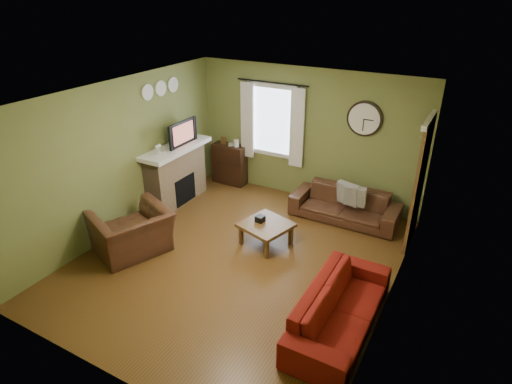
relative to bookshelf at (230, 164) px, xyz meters
The scene contains 31 objects.
floor 2.97m from the bookshelf, 55.49° to the right, with size 4.60×5.20×0.00m, color #563717.
ceiling 3.65m from the bookshelf, 55.49° to the right, with size 4.60×5.20×0.00m, color white.
wall_left 2.65m from the bookshelf, 104.64° to the right, with size 0.00×5.20×2.60m, color olive.
wall_right 4.73m from the bookshelf, 31.43° to the right, with size 0.00×5.20×2.60m, color olive.
wall_back 1.89m from the bookshelf, ahead, with size 4.60×0.00×2.60m, color olive.
wall_front 5.36m from the bookshelf, 71.65° to the right, with size 4.60×0.00×2.60m, color olive.
fireplace 1.35m from the bookshelf, 108.79° to the right, with size 0.40×1.40×1.10m, color #A1845B.
firebox 1.30m from the bookshelf, 100.82° to the right, with size 0.04×0.60×0.55m, color black.
mantel 1.51m from the bookshelf, 107.57° to the right, with size 0.58×1.60×0.08m, color white.
tv 1.50m from the bookshelf, 108.83° to the right, with size 0.60×0.08×0.35m, color black.
tv_screen 1.52m from the bookshelf, 105.10° to the right, with size 0.02×0.62×0.36m, color #994C3F.
medallion_left 2.51m from the bookshelf, 110.69° to the right, with size 0.28×0.28×0.03m, color white.
medallion_mid 2.30m from the bookshelf, 115.71° to the right, with size 0.28×0.28×0.03m, color white.
medallion_right 2.13m from the bookshelf, 123.57° to the right, with size 0.28×0.28×0.03m, color white.
window_pane 1.45m from the bookshelf, ahead, with size 1.00×0.02×1.30m, color silver, non-canonical shape.
curtain_rod 2.07m from the bookshelf, ahead, with size 0.03×0.03×1.50m, color black.
curtain_left 1.10m from the bookshelf, ahead, with size 0.28×0.04×1.55m, color white.
curtain_right 1.83m from the bookshelf, ahead, with size 0.28×0.04×1.55m, color white.
wall_clock 3.09m from the bookshelf, ahead, with size 0.64×0.06×0.64m, color white, non-canonical shape.
door 4.03m from the bookshelf, ahead, with size 0.05×0.90×2.10m, color brown.
bookshelf is the anchor object (origin of this frame).
book 0.52m from the bookshelf, 168.16° to the left, with size 0.15×0.21×0.02m, color brown.
sofa_brown 2.74m from the bookshelf, ahead, with size 1.96×0.77×0.57m, color #412417.
pillow_left 2.79m from the bookshelf, ahead, with size 0.41×0.12×0.41m, color gray.
pillow_right 2.93m from the bookshelf, ahead, with size 0.38×0.11×0.38m, color gray.
sofa_red 4.69m from the bookshelf, 40.84° to the right, with size 2.03×0.79×0.59m, color maroon.
armchair 3.05m from the bookshelf, 88.88° to the right, with size 1.13×0.99×0.74m, color #412417.
coffee_table 2.59m from the bookshelf, 44.56° to the right, with size 0.74×0.74×0.39m, color brown, non-canonical shape.
tissue_box 2.48m from the bookshelf, 46.23° to the right, with size 0.13×0.13×0.10m, color black.
wine_glass_a 2.02m from the bookshelf, 102.05° to the right, with size 0.06×0.06×0.18m, color white, non-canonical shape.
wine_glass_b 1.95m from the bookshelf, 102.56° to the right, with size 0.07×0.07×0.19m, color white, non-canonical shape.
Camera 1 is at (2.96, -4.80, 3.96)m, focal length 30.00 mm.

